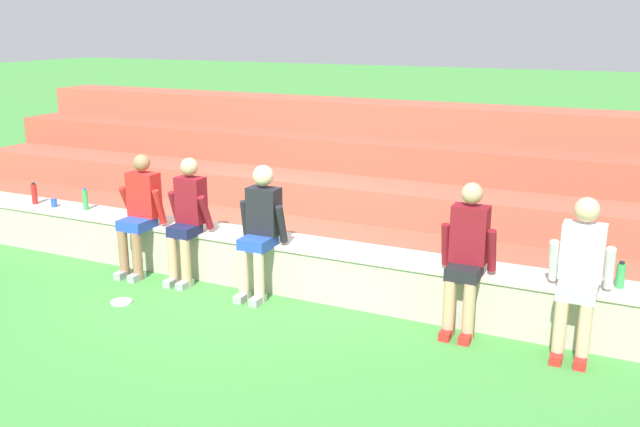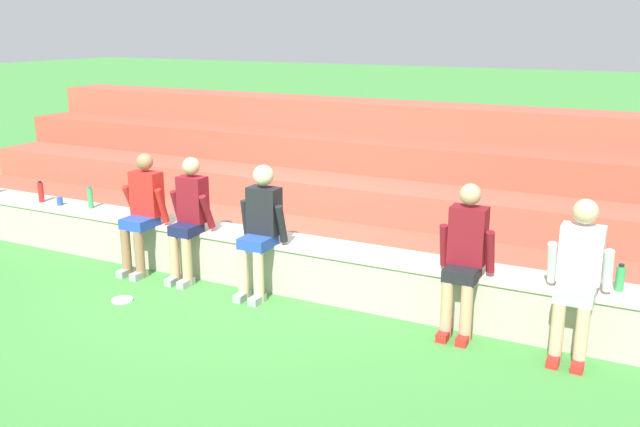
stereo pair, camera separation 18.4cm
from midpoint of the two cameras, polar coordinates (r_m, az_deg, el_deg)
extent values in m
plane|color=#428E3D|center=(7.80, -6.45, -5.99)|extent=(80.00, 80.00, 0.00)
cube|color=#B7AF9E|center=(7.89, -5.53, -3.55)|extent=(8.54, 0.49, 0.55)
cube|color=beige|center=(7.81, -5.58, -1.74)|extent=(8.58, 0.53, 0.04)
cube|color=#A8523D|center=(8.66, -2.27, -2.18)|extent=(11.23, 0.79, 0.43)
cube|color=#AC5540|center=(9.27, 0.09, 0.40)|extent=(11.23, 0.79, 0.86)
cube|color=#A44D39|center=(9.91, 2.15, 2.65)|extent=(11.23, 0.79, 1.29)
cube|color=#AA543F|center=(10.57, 3.96, 4.63)|extent=(11.23, 0.79, 1.72)
cylinder|color=#996B4C|center=(8.29, -15.06, -3.09)|extent=(0.11, 0.11, 0.55)
cylinder|color=#996B4C|center=(8.16, -14.01, -3.31)|extent=(0.11, 0.11, 0.55)
cube|color=#99999E|center=(8.34, -15.13, -4.71)|extent=(0.10, 0.22, 0.08)
cube|color=#99999E|center=(8.21, -14.09, -4.95)|extent=(0.10, 0.22, 0.08)
cube|color=#2347B2|center=(8.23, -14.02, -0.73)|extent=(0.33, 0.35, 0.12)
cube|color=red|center=(8.27, -13.47, 1.62)|extent=(0.36, 0.20, 0.52)
sphere|color=#996B4C|center=(8.19, -13.63, 4.17)|extent=(0.19, 0.19, 0.19)
cylinder|color=red|center=(8.43, -14.71, 0.98)|extent=(0.08, 0.24, 0.42)
cylinder|color=red|center=(8.14, -12.27, 0.62)|extent=(0.08, 0.19, 0.43)
cylinder|color=tan|center=(7.91, -11.24, -3.74)|extent=(0.11, 0.11, 0.55)
cylinder|color=tan|center=(7.81, -10.24, -3.95)|extent=(0.11, 0.11, 0.55)
cube|color=#99999E|center=(7.96, -11.33, -5.43)|extent=(0.10, 0.22, 0.08)
cube|color=#99999E|center=(7.86, -10.34, -5.65)|extent=(0.10, 0.22, 0.08)
cube|color=#191E47|center=(7.85, -10.31, -1.30)|extent=(0.28, 0.31, 0.12)
cube|color=maroon|center=(7.88, -9.78, 1.17)|extent=(0.31, 0.20, 0.52)
sphere|color=tan|center=(7.80, -9.91, 3.87)|extent=(0.20, 0.20, 0.20)
cylinder|color=maroon|center=(8.02, -11.02, 0.48)|extent=(0.08, 0.20, 0.43)
cylinder|color=maroon|center=(7.78, -8.61, 0.13)|extent=(0.08, 0.23, 0.42)
cylinder|color=beige|center=(7.35, -5.61, -5.01)|extent=(0.11, 0.11, 0.55)
cylinder|color=beige|center=(7.25, -4.36, -5.26)|extent=(0.11, 0.11, 0.55)
cube|color=#99999E|center=(7.40, -5.73, -6.82)|extent=(0.10, 0.22, 0.08)
cube|color=#99999E|center=(7.31, -4.48, -7.09)|extent=(0.10, 0.22, 0.08)
cube|color=#2347B2|center=(7.31, -4.43, -2.34)|extent=(0.31, 0.36, 0.12)
cube|color=black|center=(7.34, -3.90, 0.24)|extent=(0.34, 0.20, 0.50)
sphere|color=beige|center=(7.25, -3.96, 3.16)|extent=(0.22, 0.22, 0.22)
cylinder|color=black|center=(7.47, -5.42, -0.43)|extent=(0.08, 0.14, 0.43)
cylinder|color=black|center=(7.25, -2.47, -0.87)|extent=(0.08, 0.18, 0.43)
cylinder|color=tan|center=(6.57, 11.17, -7.81)|extent=(0.11, 0.11, 0.55)
cylinder|color=tan|center=(6.52, 12.74, -8.05)|extent=(0.11, 0.11, 0.55)
cube|color=red|center=(6.63, 10.97, -9.81)|extent=(0.10, 0.22, 0.08)
cube|color=red|center=(6.59, 12.53, -10.06)|extent=(0.10, 0.22, 0.08)
cube|color=black|center=(6.53, 12.39, -4.88)|extent=(0.30, 0.30, 0.12)
cube|color=maroon|center=(6.57, 12.89, -1.78)|extent=(0.34, 0.20, 0.55)
sphere|color=tan|center=(6.46, 13.10, 1.55)|extent=(0.20, 0.20, 0.20)
cylinder|color=maroon|center=(6.64, 10.97, -2.60)|extent=(0.08, 0.16, 0.43)
cylinder|color=maroon|center=(6.54, 14.63, -3.09)|extent=(0.08, 0.18, 0.43)
cylinder|color=#DBAD89|center=(6.36, 19.73, -9.25)|extent=(0.11, 0.11, 0.55)
cylinder|color=#DBAD89|center=(6.34, 21.52, -9.49)|extent=(0.11, 0.11, 0.55)
cube|color=red|center=(6.42, 19.49, -11.31)|extent=(0.10, 0.22, 0.08)
cube|color=red|center=(6.41, 21.27, -11.55)|extent=(0.10, 0.22, 0.08)
cube|color=#B2B2B7|center=(6.36, 21.07, -6.15)|extent=(0.32, 0.35, 0.12)
cube|color=white|center=(6.42, 21.50, -3.09)|extent=(0.36, 0.20, 0.50)
sphere|color=#DBAD89|center=(6.32, 21.83, 0.16)|extent=(0.22, 0.22, 0.22)
cylinder|color=white|center=(6.46, 19.36, -3.84)|extent=(0.08, 0.23, 0.42)
cylinder|color=white|center=(6.42, 23.42, -4.35)|extent=(0.08, 0.23, 0.42)
cylinder|color=green|center=(9.22, -17.85, 1.20)|extent=(0.06, 0.06, 0.26)
cylinder|color=blue|center=(9.19, -17.92, 2.04)|extent=(0.04, 0.04, 0.02)
cylinder|color=red|center=(9.76, -21.51, 1.63)|extent=(0.07, 0.07, 0.26)
cylinder|color=black|center=(9.73, -21.59, 2.44)|extent=(0.04, 0.04, 0.02)
cylinder|color=green|center=(6.68, 24.22, -4.91)|extent=(0.08, 0.08, 0.22)
cylinder|color=black|center=(6.64, 24.33, -3.91)|extent=(0.05, 0.05, 0.02)
cylinder|color=blue|center=(9.52, -20.13, 0.96)|extent=(0.08, 0.08, 0.10)
cylinder|color=white|center=(7.63, -15.31, -6.89)|extent=(0.22, 0.22, 0.02)
camera|label=1|loc=(0.09, -89.27, 0.20)|focal=38.84mm
camera|label=2|loc=(0.09, 90.73, -0.20)|focal=38.84mm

